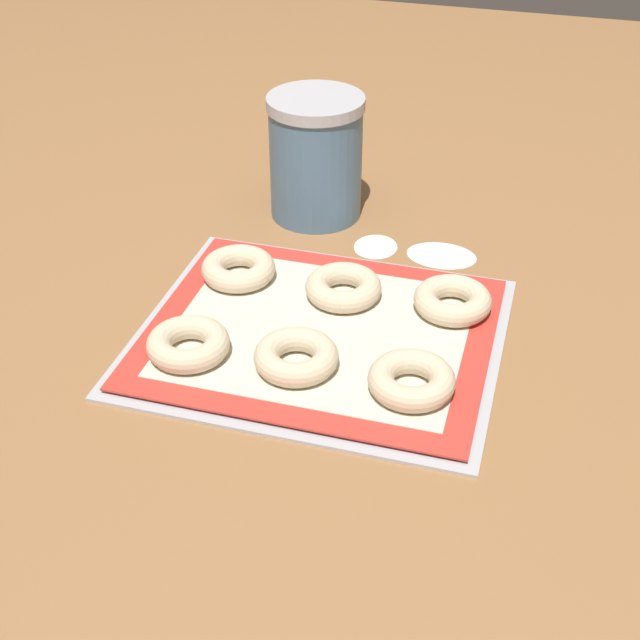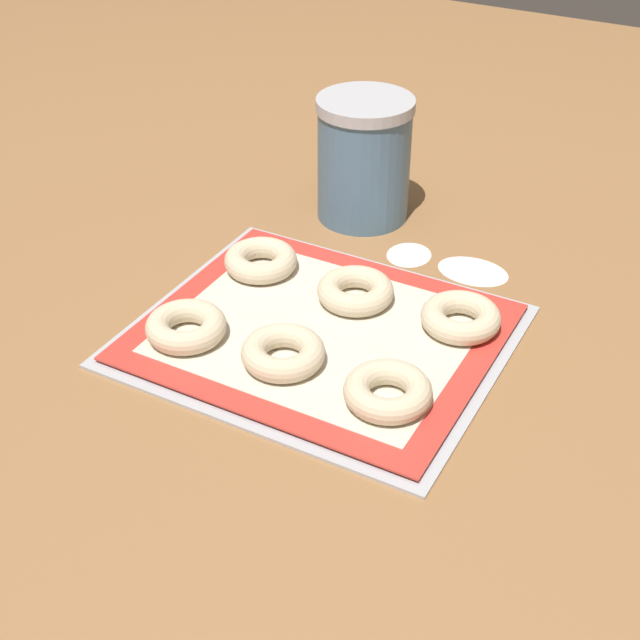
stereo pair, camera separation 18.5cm
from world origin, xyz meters
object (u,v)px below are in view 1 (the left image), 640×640
(bagel_front_left, at_px, (188,344))
(flour_canister, at_px, (316,157))
(bagel_back_left, at_px, (238,269))
(baking_tray, at_px, (320,335))
(bagel_front_center, at_px, (293,356))
(bagel_front_right, at_px, (412,380))
(bagel_back_right, at_px, (453,300))
(bagel_back_center, at_px, (343,287))

(bagel_front_left, xyz_separation_m, flour_canister, (0.04, 0.38, 0.06))
(bagel_back_left, bearing_deg, flour_canister, 79.36)
(baking_tray, bearing_deg, bagel_front_left, -146.60)
(bagel_back_left, bearing_deg, bagel_front_left, -89.53)
(bagel_front_center, xyz_separation_m, flour_canister, (-0.08, 0.37, 0.06))
(bagel_front_right, bearing_deg, bagel_back_right, 83.70)
(bagel_front_right, bearing_deg, bagel_back_left, 147.88)
(bagel_front_center, xyz_separation_m, bagel_front_right, (0.13, -0.01, 0.00))
(bagel_front_center, bearing_deg, baking_tray, 82.41)
(bagel_front_center, height_order, bagel_front_right, same)
(bagel_back_left, xyz_separation_m, flour_canister, (0.04, 0.21, 0.06))
(bagel_front_left, distance_m, flour_canister, 0.39)
(baking_tray, relative_size, bagel_back_center, 4.47)
(bagel_front_left, height_order, bagel_back_right, same)
(bagel_front_center, relative_size, bagel_front_right, 1.00)
(bagel_front_right, distance_m, bagel_back_center, 0.19)
(bagel_back_center, xyz_separation_m, bagel_back_right, (0.13, 0.01, 0.00))
(bagel_back_left, bearing_deg, bagel_front_center, -52.01)
(bagel_back_right, bearing_deg, bagel_front_left, -148.12)
(baking_tray, xyz_separation_m, flour_canister, (-0.09, 0.29, 0.08))
(baking_tray, xyz_separation_m, bagel_front_right, (0.12, -0.08, 0.02))
(bagel_back_left, bearing_deg, bagel_back_center, -2.22)
(bagel_back_center, relative_size, bagel_back_right, 1.00)
(bagel_back_left, bearing_deg, baking_tray, -31.60)
(baking_tray, bearing_deg, bagel_back_center, 83.62)
(bagel_front_right, xyz_separation_m, bagel_back_left, (-0.25, 0.16, 0.00))
(bagel_front_right, xyz_separation_m, flour_canister, (-0.21, 0.37, 0.06))
(bagel_front_left, bearing_deg, bagel_back_left, 90.47)
(bagel_front_right, bearing_deg, flour_canister, 119.82)
(bagel_back_center, bearing_deg, bagel_front_right, -53.20)
(bagel_front_left, distance_m, bagel_front_center, 0.12)
(bagel_front_center, bearing_deg, bagel_back_right, 46.09)
(bagel_front_center, relative_size, bagel_back_right, 1.00)
(bagel_back_center, distance_m, flour_canister, 0.25)
(bagel_front_right, bearing_deg, baking_tray, 147.34)
(bagel_front_left, distance_m, bagel_back_center, 0.21)
(bagel_front_left, xyz_separation_m, bagel_front_center, (0.12, 0.01, 0.00))
(bagel_back_center, bearing_deg, flour_canister, 114.23)
(baking_tray, xyz_separation_m, bagel_front_left, (-0.13, -0.09, 0.02))
(bagel_front_center, distance_m, bagel_back_right, 0.22)
(bagel_front_left, distance_m, bagel_back_right, 0.32)
(bagel_front_right, height_order, bagel_back_left, same)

